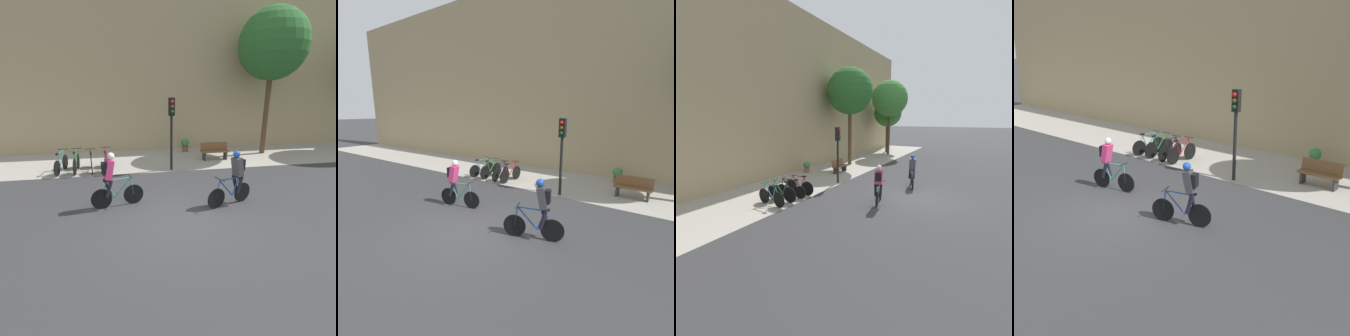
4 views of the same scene
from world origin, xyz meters
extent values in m
plane|color=#333335|center=(0.00, 0.00, 0.00)|extent=(200.00, 200.00, 0.00)
cube|color=#A39E93|center=(0.00, 6.75, 0.00)|extent=(44.00, 4.50, 0.01)
cube|color=tan|center=(0.00, 9.30, 5.45)|extent=(44.00, 0.60, 10.91)
cylinder|color=black|center=(-1.13, 1.41, 0.32)|extent=(0.64, 0.17, 0.65)
cylinder|color=black|center=(-2.13, 1.19, 0.32)|extent=(0.64, 0.17, 0.65)
cylinder|color=teal|center=(-1.47, 1.33, 0.61)|extent=(0.55, 0.16, 0.62)
cylinder|color=teal|center=(-1.84, 1.25, 0.59)|extent=(0.26, 0.09, 0.58)
cylinder|color=teal|center=(-1.58, 1.31, 0.89)|extent=(0.75, 0.20, 0.07)
cylinder|color=teal|center=(-1.93, 1.23, 0.32)|extent=(0.41, 0.12, 0.05)
cylinder|color=teal|center=(-2.04, 1.21, 0.60)|extent=(0.22, 0.08, 0.56)
cylinder|color=teal|center=(-1.17, 1.40, 0.61)|extent=(0.12, 0.06, 0.58)
cylinder|color=black|center=(-1.21, 1.39, 0.94)|extent=(0.13, 0.46, 0.03)
cube|color=black|center=(-1.95, 1.23, 0.91)|extent=(0.21, 0.12, 0.06)
cube|color=#DB3875|center=(-1.85, 1.25, 1.24)|extent=(0.38, 0.38, 0.63)
sphere|color=silver|center=(-1.77, 1.27, 1.65)|extent=(0.26, 0.26, 0.22)
cylinder|color=black|center=(-1.88, 1.13, 0.67)|extent=(0.29, 0.17, 0.56)
cylinder|color=black|center=(-1.92, 1.35, 0.67)|extent=(0.26, 0.16, 0.56)
cube|color=black|center=(-1.99, 1.22, 1.29)|extent=(0.19, 0.28, 0.36)
cylinder|color=black|center=(1.36, 0.56, 0.33)|extent=(0.63, 0.24, 0.65)
cylinder|color=black|center=(2.38, 0.91, 0.33)|extent=(0.63, 0.24, 0.65)
cylinder|color=#1E478C|center=(1.71, 0.68, 0.61)|extent=(0.57, 0.23, 0.62)
cylinder|color=#1E478C|center=(2.09, 0.81, 0.59)|extent=(0.27, 0.13, 0.58)
cylinder|color=#1E478C|center=(1.82, 0.72, 0.89)|extent=(0.77, 0.29, 0.07)
cylinder|color=#1E478C|center=(2.18, 0.84, 0.32)|extent=(0.42, 0.17, 0.05)
cylinder|color=#1E478C|center=(2.29, 0.88, 0.60)|extent=(0.22, 0.10, 0.56)
cylinder|color=#1E478C|center=(1.40, 0.58, 0.62)|extent=(0.13, 0.07, 0.59)
cylinder|color=black|center=(1.44, 0.59, 0.95)|extent=(0.17, 0.44, 0.03)
cube|color=black|center=(2.20, 0.84, 0.92)|extent=(0.22, 0.14, 0.06)
cube|color=#3D3D42|center=(2.10, 0.81, 1.25)|extent=(0.41, 0.41, 0.63)
sphere|color=#1E47AD|center=(2.03, 0.79, 1.66)|extent=(0.28, 0.28, 0.22)
cylinder|color=black|center=(2.11, 0.93, 0.67)|extent=(0.30, 0.19, 0.56)
cylinder|color=black|center=(2.19, 0.72, 0.67)|extent=(0.26, 0.18, 0.56)
cube|color=black|center=(2.24, 0.86, 1.30)|extent=(0.22, 0.29, 0.36)
cylinder|color=black|center=(-4.00, 5.80, 0.34)|extent=(0.14, 0.67, 0.67)
cylinder|color=black|center=(-4.15, 4.80, 0.34)|extent=(0.14, 0.67, 0.67)
cylinder|color=teal|center=(-4.05, 5.46, 0.62)|extent=(0.12, 0.56, 0.62)
cylinder|color=teal|center=(-4.11, 5.09, 0.60)|extent=(0.08, 0.26, 0.58)
cylinder|color=teal|center=(-4.07, 5.35, 0.90)|extent=(0.15, 0.75, 0.07)
cylinder|color=teal|center=(-4.12, 5.00, 0.33)|extent=(0.09, 0.41, 0.05)
cylinder|color=teal|center=(-4.14, 4.89, 0.61)|extent=(0.06, 0.22, 0.56)
cylinder|color=teal|center=(-4.01, 5.76, 0.63)|extent=(0.05, 0.12, 0.58)
cylinder|color=black|center=(-4.01, 5.72, 0.96)|extent=(0.46, 0.10, 0.03)
cube|color=black|center=(-4.12, 4.98, 0.93)|extent=(0.11, 0.21, 0.06)
cylinder|color=black|center=(-3.43, 5.78, 0.36)|extent=(0.04, 0.71, 0.71)
cylinder|color=black|center=(-3.44, 4.82, 0.36)|extent=(0.04, 0.71, 0.71)
cylinder|color=#2D6B33|center=(-3.43, 5.45, 0.64)|extent=(0.05, 0.53, 0.62)
cylinder|color=#2D6B33|center=(-3.43, 5.10, 0.62)|extent=(0.04, 0.25, 0.58)
cylinder|color=#2D6B33|center=(-3.43, 5.35, 0.92)|extent=(0.05, 0.72, 0.07)
cylinder|color=#2D6B33|center=(-3.44, 5.01, 0.35)|extent=(0.04, 0.39, 0.05)
cylinder|color=#2D6B33|center=(-3.44, 4.90, 0.63)|extent=(0.03, 0.20, 0.56)
cylinder|color=#2D6B33|center=(-3.43, 5.74, 0.65)|extent=(0.04, 0.11, 0.58)
cylinder|color=black|center=(-3.43, 5.71, 0.98)|extent=(0.46, 0.03, 0.03)
cube|color=black|center=(-3.44, 4.99, 0.95)|extent=(0.08, 0.20, 0.06)
cylinder|color=black|center=(-2.85, 5.80, 0.31)|extent=(0.11, 0.61, 0.61)
cylinder|color=black|center=(-2.73, 4.80, 0.31)|extent=(0.11, 0.61, 0.61)
cylinder|color=black|center=(-2.80, 5.46, 0.59)|extent=(0.11, 0.56, 0.62)
cylinder|color=black|center=(-2.76, 5.09, 0.57)|extent=(0.07, 0.26, 0.58)
cylinder|color=black|center=(-2.79, 5.35, 0.87)|extent=(0.13, 0.75, 0.07)
cylinder|color=black|center=(-2.75, 5.00, 0.30)|extent=(0.08, 0.41, 0.05)
cylinder|color=black|center=(-2.74, 4.89, 0.58)|extent=(0.06, 0.21, 0.56)
cylinder|color=black|center=(-2.84, 5.76, 0.60)|extent=(0.05, 0.12, 0.58)
cylinder|color=black|center=(-2.84, 5.72, 0.93)|extent=(0.46, 0.08, 0.03)
cube|color=black|center=(-2.75, 4.98, 0.90)|extent=(0.10, 0.21, 0.06)
cylinder|color=black|center=(-2.14, 5.81, 0.35)|extent=(0.05, 0.70, 0.70)
cylinder|color=black|center=(-2.15, 4.79, 0.35)|extent=(0.05, 0.70, 0.70)
cylinder|color=maroon|center=(-2.14, 5.46, 0.63)|extent=(0.05, 0.56, 0.62)
cylinder|color=maroon|center=(-2.15, 5.09, 0.62)|extent=(0.04, 0.26, 0.58)
cylinder|color=maroon|center=(-2.14, 5.35, 0.91)|extent=(0.05, 0.75, 0.07)
cylinder|color=maroon|center=(-2.15, 5.00, 0.34)|extent=(0.04, 0.41, 0.05)
cylinder|color=maroon|center=(-2.15, 4.89, 0.62)|extent=(0.04, 0.21, 0.56)
cylinder|color=maroon|center=(-2.14, 5.76, 0.64)|extent=(0.04, 0.12, 0.58)
cylinder|color=black|center=(-2.14, 5.72, 0.97)|extent=(0.46, 0.03, 0.03)
cube|color=black|center=(-2.15, 4.98, 0.94)|extent=(0.08, 0.20, 0.06)
cylinder|color=black|center=(0.79, 4.78, 1.61)|extent=(0.12, 0.12, 3.22)
cube|color=black|center=(0.79, 4.78, 2.84)|extent=(0.26, 0.20, 0.76)
sphere|color=red|center=(0.79, 4.66, 3.05)|extent=(0.15, 0.15, 0.15)
sphere|color=#4C380A|center=(0.79, 4.66, 2.84)|extent=(0.15, 0.15, 0.15)
sphere|color=#0C4719|center=(0.79, 4.66, 2.63)|extent=(0.15, 0.15, 0.15)
cube|color=brown|center=(3.38, 6.10, 0.45)|extent=(1.45, 0.40, 0.08)
cube|color=brown|center=(3.38, 6.28, 0.69)|extent=(1.45, 0.12, 0.40)
cube|color=#2D2D2D|center=(2.80, 6.10, 0.23)|extent=(0.08, 0.36, 0.45)
cube|color=#2D2D2D|center=(3.96, 6.10, 0.23)|extent=(0.08, 0.36, 0.45)
cylinder|color=#4C3823|center=(6.59, 7.01, 2.30)|extent=(0.28, 0.28, 4.60)
sphere|color=#286028|center=(6.59, 7.01, 5.76)|extent=(3.58, 3.58, 3.58)
cylinder|color=brown|center=(2.28, 8.14, 0.16)|extent=(0.36, 0.36, 0.32)
sphere|color=#387A3D|center=(2.28, 8.14, 0.54)|extent=(0.48, 0.48, 0.48)
camera|label=1|loc=(-1.49, -6.49, 3.60)|focal=28.00mm
camera|label=2|loc=(5.28, -5.15, 3.57)|focal=28.00mm
camera|label=3|loc=(-12.10, -2.66, 3.75)|focal=28.00mm
camera|label=4|loc=(8.87, -7.13, 4.81)|focal=45.00mm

